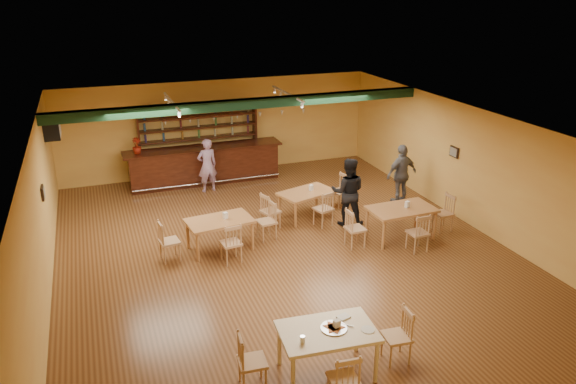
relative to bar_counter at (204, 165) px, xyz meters
name	(u,v)px	position (x,y,z in m)	size (l,w,h in m)	color
floor	(281,248)	(0.70, -5.15, -0.56)	(12.00, 12.00, 0.00)	#563318
ceiling_beam	(245,104)	(0.70, -2.35, 2.31)	(10.00, 0.30, 0.25)	black
track_rail_left	(172,102)	(-1.10, -1.75, 2.38)	(0.05, 2.50, 0.05)	silver
track_rail_right	(287,94)	(2.10, -1.75, 2.38)	(0.05, 2.50, 0.05)	silver
ac_unit	(52,127)	(-4.10, -0.95, 1.79)	(0.34, 0.70, 0.48)	silver
picture_left	(43,193)	(-4.27, -4.15, 1.14)	(0.04, 0.34, 0.28)	black
picture_right	(454,152)	(5.67, -4.65, 1.14)	(0.04, 0.34, 0.28)	black
bar_counter	(204,165)	(0.00, 0.00, 0.00)	(4.83, 0.85, 1.13)	black
back_bar_hutch	(199,141)	(0.00, 0.63, 0.57)	(3.73, 0.40, 2.28)	black
poinsettia	(137,146)	(-1.96, 0.00, 0.80)	(0.27, 0.27, 0.47)	maroon
dining_table_a	(220,234)	(-0.65, -4.67, -0.19)	(1.48, 0.89, 0.74)	#B17A3E
dining_table_b	(306,204)	(1.94, -3.62, -0.21)	(1.43, 0.86, 0.71)	#B17A3E
dining_table_d	(401,223)	(3.59, -5.61, -0.17)	(1.57, 0.94, 0.79)	#B17A3E
near_table	(327,351)	(-0.10, -9.52, -0.16)	(1.50, 0.96, 0.80)	beige
pizza_tray	(334,328)	(0.01, -9.52, 0.24)	(0.40, 0.40, 0.01)	silver
parmesan_shaker	(303,340)	(-0.58, -9.68, 0.29)	(0.07, 0.07, 0.11)	#EAE5C6
napkin_stack	(343,317)	(0.28, -9.31, 0.25)	(0.20, 0.15, 0.03)	white
pizza_server	(342,324)	(0.17, -9.47, 0.25)	(0.32, 0.09, 0.00)	silver
side_plate	(368,330)	(0.49, -9.74, 0.24)	(0.22, 0.22, 0.01)	white
patron_bar	(207,165)	(-0.08, -0.83, 0.24)	(0.59, 0.39, 1.61)	purple
patron_right_a	(348,192)	(2.74, -4.42, 0.32)	(0.86, 0.67, 1.77)	black
patron_right_b	(402,174)	(4.79, -3.61, 0.29)	(1.00, 0.41, 1.70)	slate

